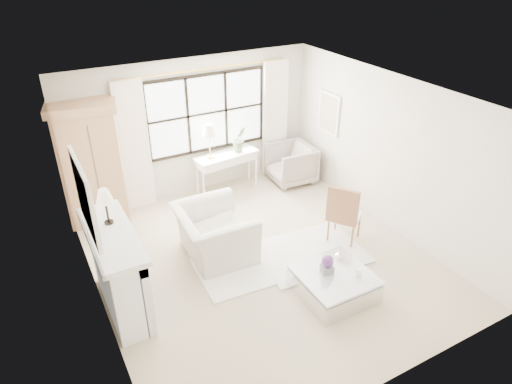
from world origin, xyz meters
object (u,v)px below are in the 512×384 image
armoire (92,164)px  coffee_table (334,284)px  club_armchair (214,233)px  console_table (227,172)px

armoire → coffee_table: armoire is taller
armoire → club_armchair: (1.40, -2.01, -0.73)m
armoire → console_table: size_ratio=1.67×
armoire → coffee_table: (2.51, -3.73, -0.96)m
coffee_table → armoire: bearing=124.4°
armoire → coffee_table: size_ratio=2.23×
console_table → coffee_table: size_ratio=1.33×
club_armchair → coffee_table: size_ratio=1.26×
armoire → club_armchair: 2.55m
console_table → coffee_table: bearing=-97.1°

